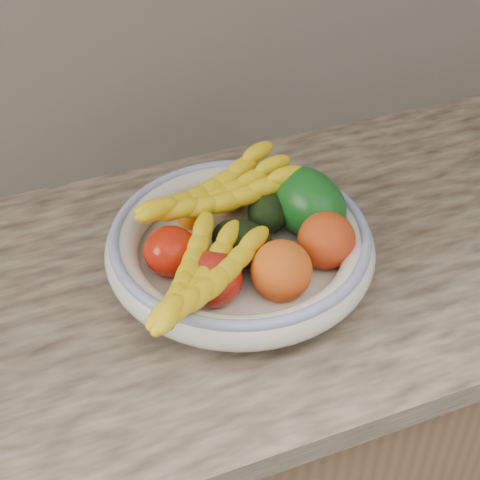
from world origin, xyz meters
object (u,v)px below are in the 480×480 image
banana_bunch_back (217,198)px  banana_bunch_front (200,282)px  fruit_bowl (240,246)px  green_mango (307,202)px

banana_bunch_back → banana_bunch_front: size_ratio=1.05×
banana_bunch_front → fruit_bowl: bearing=-2.1°
fruit_bowl → green_mango: bearing=13.0°
banana_bunch_front → banana_bunch_back: bearing=16.8°
green_mango → banana_bunch_front: size_ratio=0.53×
green_mango → banana_bunch_back: green_mango is taller
banana_bunch_back → green_mango: bearing=-31.4°
fruit_bowl → banana_bunch_back: (-0.01, 0.07, 0.04)m
fruit_bowl → banana_bunch_front: bearing=-136.3°
fruit_bowl → green_mango: green_mango is taller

